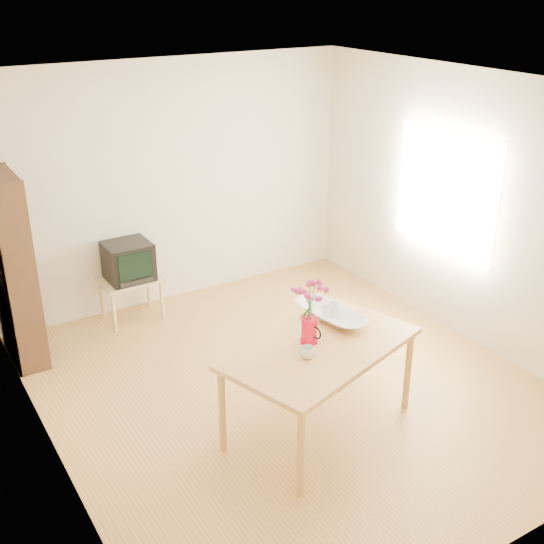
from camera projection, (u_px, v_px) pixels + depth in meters
room at (294, 250)px, 5.51m from camera, size 4.50×4.50×4.50m
table at (321, 354)px, 5.22m from camera, size 1.72×1.29×0.75m
tv_stand at (131, 285)px, 7.07m from camera, size 0.60×0.45×0.46m
bookshelf at (15, 276)px, 6.16m from camera, size 0.28×0.70×1.80m
pitcher at (309, 331)px, 5.21m from camera, size 0.14×0.22×0.21m
flowers at (310, 299)px, 5.10m from camera, size 0.24×0.24×0.34m
mug at (308, 352)px, 5.02m from camera, size 0.14×0.14×0.09m
bowl at (331, 294)px, 5.53m from camera, size 0.51×0.51×0.44m
teacup_a at (327, 300)px, 5.53m from camera, size 0.09×0.09×0.07m
teacup_b at (334, 296)px, 5.58m from camera, size 0.09×0.09×0.07m
television at (128, 260)px, 6.96m from camera, size 0.46×0.43×0.39m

